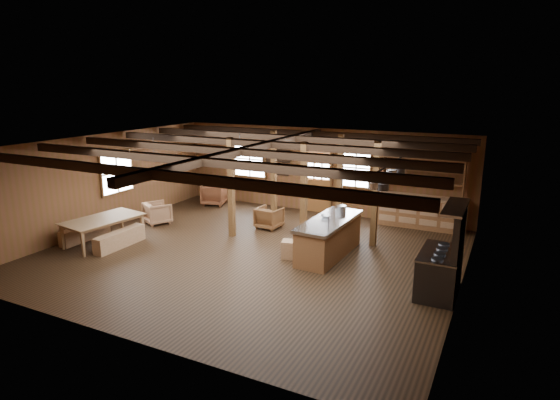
{
  "coord_description": "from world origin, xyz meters",
  "views": [
    {
      "loc": [
        5.67,
        -9.72,
        4.26
      ],
      "look_at": [
        0.54,
        0.54,
        1.35
      ],
      "focal_mm": 30.0,
      "sensor_mm": 36.0,
      "label": 1
    }
  ],
  "objects_px": {
    "kitchen_island": "(329,237)",
    "armchair_c": "(158,213)",
    "armchair_a": "(215,194)",
    "dining_table": "(105,231)",
    "commercial_range": "(442,265)",
    "armchair_b": "(269,218)"
  },
  "relations": [
    {
      "from": "kitchen_island",
      "to": "armchair_a",
      "type": "height_order",
      "value": "kitchen_island"
    },
    {
      "from": "kitchen_island",
      "to": "armchair_c",
      "type": "distance_m",
      "value": 5.71
    },
    {
      "from": "armchair_c",
      "to": "armchair_b",
      "type": "bearing_deg",
      "value": -132.6
    },
    {
      "from": "kitchen_island",
      "to": "armchair_b",
      "type": "distance_m",
      "value": 2.75
    },
    {
      "from": "kitchen_island",
      "to": "dining_table",
      "type": "bearing_deg",
      "value": -159.26
    },
    {
      "from": "armchair_a",
      "to": "kitchen_island",
      "type": "bearing_deg",
      "value": 136.52
    },
    {
      "from": "dining_table",
      "to": "armchair_b",
      "type": "xyz_separation_m",
      "value": [
        3.3,
        3.23,
        -0.03
      ]
    },
    {
      "from": "kitchen_island",
      "to": "armchair_b",
      "type": "bearing_deg",
      "value": 153.25
    },
    {
      "from": "kitchen_island",
      "to": "armchair_b",
      "type": "height_order",
      "value": "kitchen_island"
    },
    {
      "from": "kitchen_island",
      "to": "commercial_range",
      "type": "xyz_separation_m",
      "value": [
        2.85,
        -1.02,
        0.14
      ]
    },
    {
      "from": "armchair_c",
      "to": "commercial_range",
      "type": "bearing_deg",
      "value": -159.44
    },
    {
      "from": "commercial_range",
      "to": "dining_table",
      "type": "height_order",
      "value": "commercial_range"
    },
    {
      "from": "dining_table",
      "to": "armchair_c",
      "type": "height_order",
      "value": "dining_table"
    },
    {
      "from": "armchair_a",
      "to": "armchair_c",
      "type": "height_order",
      "value": "armchair_a"
    },
    {
      "from": "dining_table",
      "to": "armchair_c",
      "type": "relative_size",
      "value": 2.77
    },
    {
      "from": "commercial_range",
      "to": "armchair_a",
      "type": "bearing_deg",
      "value": 154.52
    },
    {
      "from": "armchair_b",
      "to": "armchair_c",
      "type": "xyz_separation_m",
      "value": [
        -3.31,
        -1.11,
        0.01
      ]
    },
    {
      "from": "kitchen_island",
      "to": "commercial_range",
      "type": "relative_size",
      "value": 1.34
    },
    {
      "from": "armchair_b",
      "to": "armchair_a",
      "type": "bearing_deg",
      "value": -23.75
    },
    {
      "from": "armchair_a",
      "to": "armchair_b",
      "type": "bearing_deg",
      "value": 137.17
    },
    {
      "from": "armchair_c",
      "to": "kitchen_island",
      "type": "bearing_deg",
      "value": -153.46
    },
    {
      "from": "kitchen_island",
      "to": "armchair_b",
      "type": "relative_size",
      "value": 3.58
    }
  ]
}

